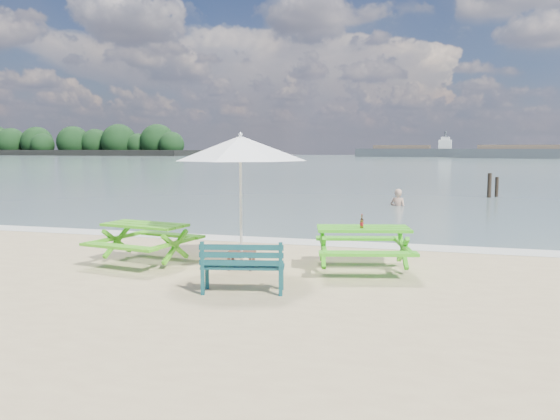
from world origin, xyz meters
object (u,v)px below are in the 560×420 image
(park_bench, at_px, (243,277))
(patio_umbrella, at_px, (240,148))
(picnic_table_left, at_px, (145,244))
(swimmer, at_px, (398,211))
(side_table, at_px, (241,259))
(picnic_table_right, at_px, (363,249))
(beer_bottle, at_px, (362,224))

(park_bench, xyz_separation_m, patio_umbrella, (-0.63, 1.69, 2.13))
(picnic_table_left, distance_m, swimmer, 13.69)
(picnic_table_left, bearing_deg, side_table, 0.83)
(park_bench, distance_m, swimmer, 14.70)
(swimmer, bearing_deg, side_table, -100.18)
(picnic_table_right, bearing_deg, beer_bottle, -97.65)
(park_bench, height_order, beer_bottle, beer_bottle)
(picnic_table_left, relative_size, swimmer, 1.20)
(picnic_table_right, height_order, patio_umbrella, patio_umbrella)
(park_bench, xyz_separation_m, side_table, (-0.63, 1.69, -0.08))
(picnic_table_right, xyz_separation_m, side_table, (-2.36, -0.50, -0.23))
(picnic_table_left, height_order, park_bench, park_bench)
(swimmer, bearing_deg, patio_umbrella, -100.18)
(park_bench, relative_size, swimmer, 0.79)
(park_bench, bearing_deg, patio_umbrella, 110.37)
(park_bench, distance_m, beer_bottle, 2.77)
(park_bench, xyz_separation_m, swimmer, (1.69, 14.60, -0.47))
(patio_umbrella, bearing_deg, picnic_table_right, 11.96)
(picnic_table_left, xyz_separation_m, swimmer, (4.43, 12.93, -0.61))
(picnic_table_left, relative_size, picnic_table_right, 0.93)
(picnic_table_left, height_order, side_table, picnic_table_left)
(picnic_table_left, distance_m, side_table, 2.13)
(picnic_table_right, relative_size, beer_bottle, 8.85)
(park_bench, bearing_deg, side_table, 110.37)
(swimmer, bearing_deg, park_bench, -96.59)
(patio_umbrella, xyz_separation_m, swimmer, (2.32, 12.90, -2.60))
(picnic_table_right, xyz_separation_m, swimmer, (-0.04, 12.40, -0.62))
(side_table, xyz_separation_m, beer_bottle, (2.34, 0.38, 0.76))
(picnic_table_left, xyz_separation_m, park_bench, (2.75, -1.66, -0.14))
(picnic_table_left, bearing_deg, beer_bottle, 5.22)
(patio_umbrella, height_order, swimmer, patio_umbrella)
(picnic_table_left, relative_size, side_table, 3.58)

